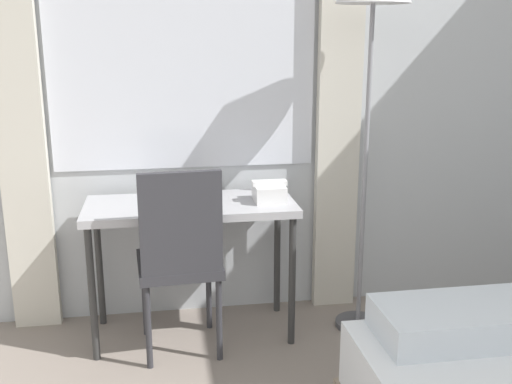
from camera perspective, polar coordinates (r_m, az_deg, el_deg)
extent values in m
cube|color=silver|center=(3.30, -0.58, 11.23)|extent=(5.10, 0.05, 2.70)
cube|color=white|center=(3.22, -7.02, 15.49)|extent=(1.40, 0.01, 1.50)
cube|color=beige|center=(3.26, -21.90, 9.27)|extent=(0.24, 0.06, 2.60)
cube|color=beige|center=(3.34, 7.98, 10.27)|extent=(0.24, 0.06, 2.60)
cube|color=#B2B2B7|center=(3.06, -6.26, -1.40)|extent=(1.06, 0.46, 0.04)
cylinder|color=#333333|center=(3.02, -15.32, -9.43)|extent=(0.04, 0.04, 0.69)
cylinder|color=#333333|center=(3.07, 3.45, -8.51)|extent=(0.04, 0.04, 0.69)
cylinder|color=#333333|center=(3.37, -14.69, -6.77)|extent=(0.04, 0.04, 0.69)
cylinder|color=#333333|center=(3.42, 2.03, -5.99)|extent=(0.04, 0.04, 0.69)
cube|color=#333338|center=(3.01, -7.35, -6.82)|extent=(0.42, 0.42, 0.05)
cube|color=#333338|center=(2.75, -7.15, -3.01)|extent=(0.38, 0.06, 0.48)
cylinder|color=#333338|center=(2.95, -10.22, -12.55)|extent=(0.03, 0.03, 0.43)
cylinder|color=#333338|center=(2.98, -3.53, -12.04)|extent=(0.03, 0.03, 0.43)
cylinder|color=#333338|center=(3.25, -10.54, -9.83)|extent=(0.03, 0.03, 0.43)
cylinder|color=#333338|center=(3.28, -4.52, -9.41)|extent=(0.03, 0.03, 0.43)
cube|color=silver|center=(2.36, 19.47, -11.44)|extent=(0.67, 0.32, 0.12)
cylinder|color=#4C4C51|center=(3.42, 9.66, -12.21)|extent=(0.24, 0.24, 0.03)
cylinder|color=gray|center=(3.13, 10.33, 1.79)|extent=(0.02, 0.02, 1.67)
cube|color=white|center=(3.06, 1.27, -0.10)|extent=(0.16, 0.17, 0.08)
cube|color=white|center=(3.05, 1.28, 0.88)|extent=(0.18, 0.06, 0.02)
cube|color=#4C4238|center=(3.12, -6.09, -0.47)|extent=(0.25, 0.22, 0.02)
cube|color=white|center=(3.12, -6.09, -0.38)|extent=(0.23, 0.21, 0.01)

